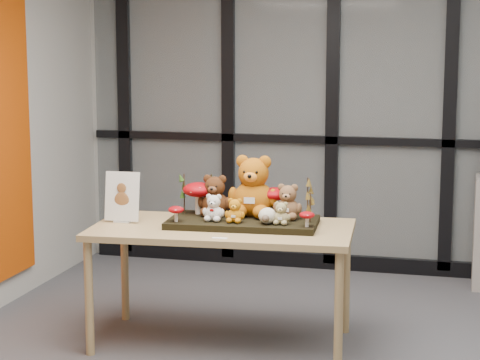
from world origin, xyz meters
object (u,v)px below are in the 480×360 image
(bear_brown_medium, at_px, (215,193))
(mushroom_front_left, at_px, (176,213))
(bear_white_bow, at_px, (214,206))
(plush_cream_hedgehog, at_px, (268,215))
(bear_pooh_yellow, at_px, (254,183))
(mushroom_front_right, at_px, (307,218))
(diorama_tray, at_px, (243,222))
(mushroom_back_right, at_px, (275,200))
(sign_holder, at_px, (122,199))
(display_table, at_px, (222,237))
(bear_tan_back, at_px, (288,200))
(bear_small_yellow, at_px, (235,209))
(mushroom_back_left, at_px, (199,197))
(bear_beige_small, at_px, (281,212))

(bear_brown_medium, height_order, mushroom_front_left, bear_brown_medium)
(bear_white_bow, xyz_separation_m, plush_cream_hedgehog, (0.33, -0.00, -0.04))
(bear_pooh_yellow, height_order, mushroom_front_right, bear_pooh_yellow)
(bear_brown_medium, distance_m, mushroom_front_left, 0.31)
(diorama_tray, xyz_separation_m, bear_brown_medium, (-0.20, 0.08, 0.16))
(bear_brown_medium, distance_m, mushroom_back_right, 0.37)
(sign_holder, bearing_deg, bear_white_bow, -0.01)
(display_table, bearing_deg, sign_holder, 178.36)
(bear_tan_back, height_order, mushroom_back_right, bear_tan_back)
(bear_pooh_yellow, xyz_separation_m, mushroom_front_right, (0.37, -0.24, -0.16))
(diorama_tray, xyz_separation_m, bear_tan_back, (0.26, 0.08, 0.14))
(diorama_tray, height_order, bear_brown_medium, bear_brown_medium)
(bear_pooh_yellow, relative_size, bear_white_bow, 2.31)
(bear_pooh_yellow, xyz_separation_m, sign_holder, (-0.77, -0.21, -0.10))
(bear_white_bow, distance_m, mushroom_back_right, 0.40)
(diorama_tray, distance_m, mushroom_front_left, 0.41)
(bear_small_yellow, bearing_deg, mushroom_back_right, 49.04)
(bear_small_yellow, bearing_deg, bear_tan_back, 28.46)
(bear_pooh_yellow, height_order, bear_brown_medium, bear_pooh_yellow)
(bear_tan_back, relative_size, bear_small_yellow, 1.47)
(mushroom_back_left, bearing_deg, plush_cream_hedgehog, -21.04)
(plush_cream_hedgehog, xyz_separation_m, mushroom_front_left, (-0.54, -0.08, -0.00))
(bear_brown_medium, xyz_separation_m, bear_tan_back, (0.45, 0.00, -0.02))
(bear_white_bow, bearing_deg, bear_small_yellow, -8.61)
(diorama_tray, height_order, mushroom_back_left, mushroom_back_left)
(bear_tan_back, bearing_deg, bear_small_yellow, -151.54)
(bear_small_yellow, distance_m, mushroom_back_left, 0.34)
(diorama_tray, bearing_deg, plush_cream_hedgehog, -32.67)
(bear_tan_back, bearing_deg, bear_beige_small, -95.73)
(mushroom_back_left, xyz_separation_m, mushroom_back_right, (0.47, 0.06, -0.01))
(bear_tan_back, bearing_deg, diorama_tray, -167.09)
(bear_brown_medium, relative_size, bear_beige_small, 1.87)
(mushroom_back_left, bearing_deg, bear_white_bow, -50.26)
(display_table, xyz_separation_m, mushroom_front_right, (0.52, -0.05, 0.15))
(plush_cream_hedgehog, height_order, mushroom_front_left, plush_cream_hedgehog)
(bear_beige_small, height_order, mushroom_front_left, bear_beige_small)
(bear_white_bow, relative_size, plush_cream_hedgehog, 1.70)
(bear_pooh_yellow, height_order, mushroom_back_right, bear_pooh_yellow)
(bear_tan_back, distance_m, mushroom_back_left, 0.56)
(display_table, height_order, mushroom_back_right, mushroom_back_right)
(bear_small_yellow, relative_size, sign_holder, 0.51)
(bear_pooh_yellow, relative_size, mushroom_back_right, 2.12)
(bear_pooh_yellow, bearing_deg, bear_brown_medium, -173.19)
(plush_cream_hedgehog, bearing_deg, mushroom_front_right, -10.43)
(bear_pooh_yellow, height_order, bear_small_yellow, bear_pooh_yellow)
(bear_pooh_yellow, xyz_separation_m, bear_brown_medium, (-0.23, -0.04, -0.07))
(mushroom_front_left, bearing_deg, bear_beige_small, 7.71)
(diorama_tray, bearing_deg, mushroom_back_right, 38.01)
(bear_small_yellow, distance_m, mushroom_back_right, 0.31)
(mushroom_front_left, bearing_deg, mushroom_front_right, 3.76)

